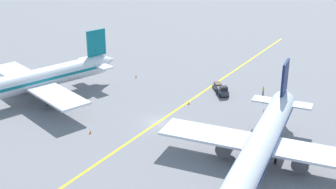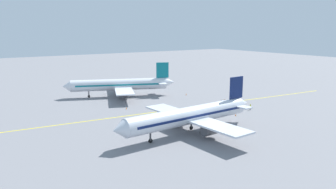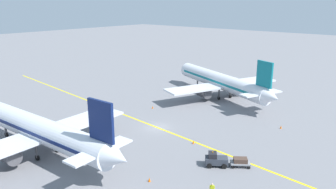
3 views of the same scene
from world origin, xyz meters
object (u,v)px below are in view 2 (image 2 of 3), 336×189
at_px(baggage_tug_dark, 223,104).
at_px(airplane_adjacent_stand, 121,85).
at_px(baggage_cart_trailing, 225,102).
at_px(traffic_cone_mid_apron, 126,108).
at_px(traffic_cone_near_nose, 186,94).
at_px(traffic_cone_far_edge, 196,106).
at_px(ground_crew_worker, 250,107).
at_px(traffic_cone_by_wingtip, 236,115).
at_px(airplane_at_gate, 191,116).

bearing_deg(baggage_tug_dark, airplane_adjacent_stand, 30.35).
relative_size(baggage_cart_trailing, traffic_cone_mid_apron, 5.31).
height_order(baggage_tug_dark, baggage_cart_trailing, baggage_tug_dark).
relative_size(traffic_cone_near_nose, traffic_cone_far_edge, 1.00).
bearing_deg(baggage_tug_dark, traffic_cone_mid_apron, 61.52).
bearing_deg(baggage_tug_dark, ground_crew_worker, -150.93).
height_order(airplane_adjacent_stand, traffic_cone_by_wingtip, airplane_adjacent_stand).
xyz_separation_m(airplane_adjacent_stand, baggage_tug_dark, (-29.18, -17.09, -2.81)).
bearing_deg(airplane_at_gate, ground_crew_worker, -75.01).
bearing_deg(traffic_cone_mid_apron, traffic_cone_far_edge, -117.60).
bearing_deg(airplane_at_gate, baggage_tug_dark, -58.48).
bearing_deg(baggage_cart_trailing, ground_crew_worker, -173.48).
bearing_deg(traffic_cone_far_edge, baggage_cart_trailing, -101.75).
bearing_deg(ground_crew_worker, airplane_at_gate, 104.99).
bearing_deg(traffic_cone_far_edge, airplane_at_gate, 138.62).
height_order(airplane_at_gate, baggage_tug_dark, airplane_at_gate).
distance_m(traffic_cone_near_nose, traffic_cone_mid_apron, 25.67).
relative_size(airplane_adjacent_stand, ground_crew_worker, 20.23).
distance_m(baggage_cart_trailing, traffic_cone_far_edge, 9.39).
relative_size(baggage_cart_trailing, ground_crew_worker, 1.74).
height_order(airplane_at_gate, traffic_cone_far_edge, airplane_at_gate).
bearing_deg(traffic_cone_far_edge, ground_crew_worker, -135.64).
bearing_deg(baggage_cart_trailing, airplane_at_gate, 122.10).
height_order(airplane_at_gate, traffic_cone_by_wingtip, airplane_at_gate).
distance_m(ground_crew_worker, traffic_cone_far_edge, 14.53).
distance_m(ground_crew_worker, traffic_cone_near_nose, 25.63).
height_order(airplane_at_gate, airplane_adjacent_stand, same).
distance_m(airplane_adjacent_stand, ground_crew_worker, 41.35).
distance_m(traffic_cone_mid_apron, traffic_cone_by_wingtip, 28.94).
xyz_separation_m(baggage_tug_dark, baggage_cart_trailing, (1.97, -2.65, -0.14)).
bearing_deg(traffic_cone_by_wingtip, baggage_cart_trailing, -32.03).
height_order(airplane_at_gate, traffic_cone_mid_apron, airplane_at_gate).
xyz_separation_m(baggage_tug_dark, traffic_cone_far_edge, (3.88, 6.53, -0.63)).
height_order(airplane_at_gate, ground_crew_worker, airplane_at_gate).
height_order(traffic_cone_near_nose, traffic_cone_far_edge, same).
height_order(baggage_cart_trailing, traffic_cone_by_wingtip, baggage_cart_trailing).
bearing_deg(airplane_adjacent_stand, airplane_at_gate, 173.88).
xyz_separation_m(ground_crew_worker, traffic_cone_far_edge, (10.38, 10.15, -0.63)).
bearing_deg(baggage_cart_trailing, airplane_adjacent_stand, 35.95).
relative_size(ground_crew_worker, traffic_cone_by_wingtip, 3.05).
xyz_separation_m(baggage_tug_dark, traffic_cone_near_nose, (19.02, -1.44, -0.63)).
distance_m(airplane_at_gate, traffic_cone_far_edge, 23.10).
bearing_deg(airplane_adjacent_stand, traffic_cone_by_wingtip, -161.06).
relative_size(airplane_at_gate, baggage_tug_dark, 10.75).
distance_m(airplane_adjacent_stand, traffic_cone_by_wingtip, 40.26).
bearing_deg(traffic_cone_far_edge, airplane_adjacent_stand, 22.64).
bearing_deg(baggage_tug_dark, traffic_cone_by_wingtip, 155.12).
distance_m(ground_crew_worker, traffic_cone_mid_apron, 33.21).
bearing_deg(airplane_adjacent_stand, traffic_cone_far_edge, -157.36).
bearing_deg(ground_crew_worker, traffic_cone_by_wingtip, 106.40).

